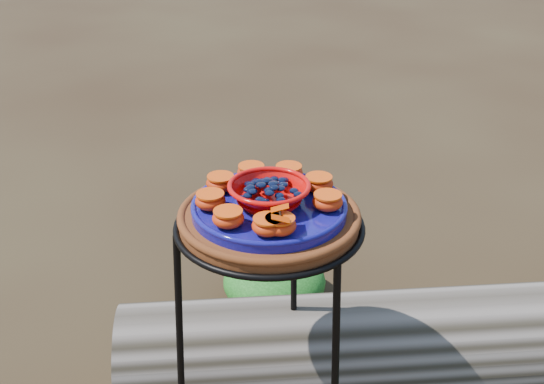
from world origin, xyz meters
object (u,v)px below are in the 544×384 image
(plant_stand, at_px, (269,355))
(red_bowl, at_px, (269,194))
(cobalt_plate, at_px, (269,208))
(terracotta_saucer, at_px, (269,219))
(driftwood_log, at_px, (447,347))

(plant_stand, relative_size, red_bowl, 4.34)
(cobalt_plate, xyz_separation_m, red_bowl, (0.00, 0.00, 0.03))
(red_bowl, bearing_deg, terracotta_saucer, 0.00)
(red_bowl, bearing_deg, cobalt_plate, 0.00)
(plant_stand, height_order, cobalt_plate, cobalt_plate)
(cobalt_plate, relative_size, driftwood_log, 0.18)
(plant_stand, height_order, terracotta_saucer, terracotta_saucer)
(plant_stand, bearing_deg, cobalt_plate, 0.00)
(red_bowl, bearing_deg, plant_stand, 0.00)
(driftwood_log, bearing_deg, red_bowl, -136.21)
(cobalt_plate, bearing_deg, driftwood_log, 43.79)
(cobalt_plate, distance_m, driftwood_log, 0.79)
(terracotta_saucer, xyz_separation_m, cobalt_plate, (0.00, 0.00, 0.03))
(plant_stand, distance_m, cobalt_plate, 0.39)
(red_bowl, height_order, driftwood_log, red_bowl)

